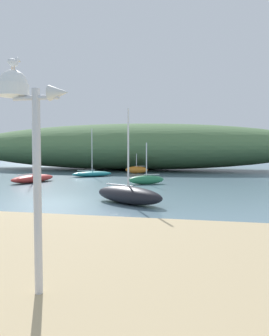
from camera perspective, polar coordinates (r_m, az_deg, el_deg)
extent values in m
plane|color=slate|center=(15.51, -13.28, -5.91)|extent=(120.00, 120.00, 0.00)
ellipsoid|color=#517547|center=(41.97, -1.61, 3.74)|extent=(46.42, 14.82, 5.85)
cylinder|color=silver|center=(5.11, -16.74, -4.15)|extent=(0.12, 0.12, 3.11)
cylinder|color=silver|center=(5.13, -16.98, 11.77)|extent=(0.74, 0.07, 0.07)
cylinder|color=white|center=(5.34, -20.55, 12.73)|extent=(0.46, 0.46, 0.18)
sphere|color=white|center=(5.35, -20.57, 13.69)|extent=(0.42, 0.42, 0.42)
cone|color=silver|center=(4.97, -13.18, 12.80)|extent=(0.30, 0.23, 0.23)
cylinder|color=orange|center=(5.42, -20.78, 16.12)|extent=(0.01, 0.01, 0.05)
cylinder|color=orange|center=(5.39, -20.45, 16.19)|extent=(0.01, 0.01, 0.05)
ellipsoid|color=white|center=(5.42, -20.63, 17.00)|extent=(0.13, 0.22, 0.12)
ellipsoid|color=#9EA0A8|center=(5.43, -20.64, 17.21)|extent=(0.11, 0.21, 0.04)
sphere|color=white|center=(5.50, -19.99, 17.43)|extent=(0.08, 0.08, 0.08)
cone|color=gold|center=(5.54, -19.57, 17.27)|extent=(0.03, 0.05, 0.02)
ellipsoid|color=#287A4C|center=(23.20, 2.12, -2.10)|extent=(2.70, 1.99, 0.64)
cylinder|color=silver|center=(23.12, 2.13, 1.35)|extent=(0.08, 0.08, 2.54)
cylinder|color=silver|center=(23.30, 3.04, -1.15)|extent=(1.07, 0.63, 0.06)
ellipsoid|color=orange|center=(34.52, 0.35, -0.33)|extent=(2.45, 0.86, 0.75)
cylinder|color=silver|center=(34.47, 0.35, 1.89)|extent=(0.08, 0.08, 2.37)
cylinder|color=silver|center=(34.42, 0.95, 0.33)|extent=(1.10, 0.06, 0.06)
ellipsoid|color=teal|center=(30.34, -7.48, -1.04)|extent=(3.79, 3.50, 0.51)
cylinder|color=silver|center=(30.26, -7.51, 3.03)|extent=(0.08, 0.08, 4.11)
cylinder|color=silver|center=(30.12, -8.52, -0.41)|extent=(1.36, 1.17, 0.06)
ellipsoid|color=#B72D28|center=(25.70, -17.43, -1.78)|extent=(2.26, 4.40, 0.60)
cylinder|color=silver|center=(25.61, -17.51, 3.13)|extent=(0.08, 0.08, 4.16)
cylinder|color=silver|center=(25.22, -18.44, -1.04)|extent=(0.51, 1.85, 0.06)
ellipsoid|color=black|center=(14.62, -1.10, -4.78)|extent=(3.92, 3.03, 0.80)
cylinder|color=silver|center=(14.49, -1.11, 3.17)|extent=(0.08, 0.08, 3.73)
cylinder|color=silver|center=(14.99, -2.67, -3.02)|extent=(1.51, 0.96, 0.06)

